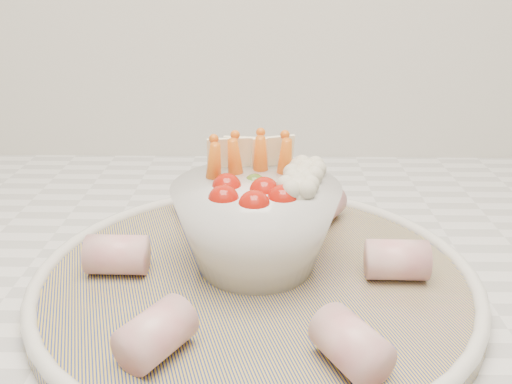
{
  "coord_description": "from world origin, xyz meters",
  "views": [
    {
      "loc": [
        -0.13,
        0.99,
        1.18
      ],
      "look_at": [
        -0.13,
        1.41,
        1.0
      ],
      "focal_mm": 40.0,
      "sensor_mm": 36.0,
      "label": 1
    }
  ],
  "objects": [
    {
      "name": "cured_meat_rolls",
      "position": [
        -0.13,
        1.4,
        0.95
      ],
      "size": [
        0.28,
        0.29,
        0.03
      ],
      "color": "#C15862",
      "rests_on": "serving_platter"
    },
    {
      "name": "serving_platter",
      "position": [
        -0.13,
        1.4,
        0.93
      ],
      "size": [
        0.46,
        0.46,
        0.02
      ],
      "color": "navy",
      "rests_on": "kitchen_counter"
    },
    {
      "name": "veggie_bowl",
      "position": [
        -0.13,
        1.41,
        0.98
      ],
      "size": [
        0.14,
        0.14,
        0.11
      ],
      "color": "silver",
      "rests_on": "serving_platter"
    }
  ]
}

